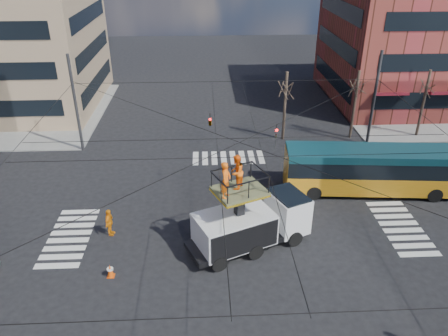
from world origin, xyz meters
TOP-DOWN VIEW (x-y plane):
  - ground at (0.00, 0.00)m, footprint 120.00×120.00m
  - sidewalk_ne at (21.00, 21.00)m, footprint 18.00×18.00m
  - sidewalk_nw at (-21.00, 21.00)m, footprint 18.00×18.00m
  - crosswalks at (0.00, 0.00)m, footprint 22.40×22.40m
  - building_ne at (21.98, 23.98)m, footprint 20.06×16.06m
  - overhead_network at (-0.07, 0.40)m, footprint 24.24×24.24m
  - tree_a at (5.00, 13.50)m, footprint 2.00×2.00m
  - tree_b at (11.00, 13.50)m, footprint 2.00×2.00m
  - tree_c at (17.00, 13.50)m, footprint 2.00×2.00m
  - utility_truck at (0.64, -1.27)m, footprint 7.34×4.91m
  - city_bus at (9.77, 4.25)m, footprint 12.55×3.63m
  - traffic_cone at (-6.93, -3.58)m, footprint 0.36×0.36m
  - worker_ground at (-7.58, 0.09)m, footprint 0.57×1.06m
  - flagger at (3.99, 1.02)m, footprint 1.22×1.42m

SIDE VIEW (x-z plane):
  - ground at x=0.00m, z-range 0.00..0.00m
  - crosswalks at x=0.00m, z-range 0.00..0.02m
  - sidewalk_ne at x=21.00m, z-range 0.00..0.12m
  - sidewalk_nw at x=-21.00m, z-range 0.00..0.12m
  - traffic_cone at x=-6.93m, z-range 0.00..0.75m
  - worker_ground at x=-7.58m, z-range 0.00..1.73m
  - flagger at x=3.99m, z-range 0.00..1.90m
  - city_bus at x=9.77m, z-range 0.13..3.33m
  - utility_truck at x=0.64m, z-range -0.96..4.90m
  - overhead_network at x=-0.07m, z-range 0.29..8.29m
  - tree_a at x=5.00m, z-range 1.63..7.63m
  - tree_b at x=11.00m, z-range 1.63..7.63m
  - tree_c at x=17.00m, z-range 1.63..7.63m
  - building_ne at x=21.98m, z-range 0.00..14.00m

